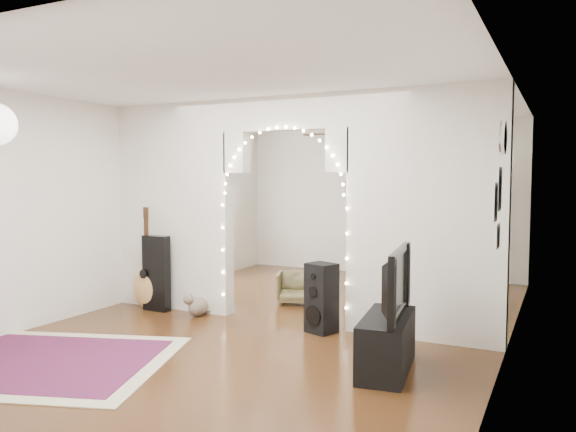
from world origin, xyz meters
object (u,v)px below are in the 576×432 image
at_px(media_console, 387,343).
at_px(acoustic_guitar, 147,272).
at_px(floor_speaker, 321,298).
at_px(dining_chair_right, 423,286).
at_px(dining_chair_left, 295,288).
at_px(dining_table, 395,240).
at_px(bookcase, 411,229).

bearing_deg(media_console, acoustic_guitar, 158.32).
xyz_separation_m(floor_speaker, dining_chair_right, (0.70, 1.93, -0.14)).
bearing_deg(acoustic_guitar, dining_chair_left, 45.92).
xyz_separation_m(acoustic_guitar, floor_speaker, (2.50, -0.00, -0.11)).
height_order(floor_speaker, dining_chair_right, floor_speaker).
bearing_deg(dining_chair_left, dining_table, 51.08).
relative_size(dining_table, dining_chair_right, 2.22).
xyz_separation_m(dining_table, dining_chair_right, (0.84, -1.58, -0.43)).
xyz_separation_m(acoustic_guitar, media_console, (3.51, -0.90, -0.25)).
relative_size(acoustic_guitar, media_console, 1.15).
distance_m(floor_speaker, dining_chair_left, 1.48).
bearing_deg(dining_table, dining_chair_right, -64.81).
height_order(bookcase, dining_chair_left, bookcase).
distance_m(acoustic_guitar, media_console, 3.63).
relative_size(floor_speaker, dining_chair_left, 1.63).
distance_m(media_console, dining_table, 4.58).
bearing_deg(media_console, dining_chair_right, 89.01).
bearing_deg(acoustic_guitar, dining_table, 65.89).
relative_size(media_console, dining_chair_right, 1.80).
bearing_deg(dining_chair_right, dining_table, 108.77).
distance_m(dining_table, dining_chair_left, 2.50).
bearing_deg(media_console, dining_chair_left, 125.38).
bearing_deg(acoustic_guitar, bookcase, 65.24).
height_order(floor_speaker, media_console, floor_speaker).
distance_m(dining_chair_left, dining_chair_right, 1.77).
bearing_deg(floor_speaker, dining_chair_left, 147.67).
bearing_deg(floor_speaker, media_console, -20.94).
bearing_deg(dining_chair_right, bookcase, 99.57).
bearing_deg(bookcase, media_console, -74.83).
bearing_deg(bookcase, dining_chair_right, -67.48).
height_order(media_console, dining_table, dining_table).
bearing_deg(floor_speaker, dining_table, 112.60).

